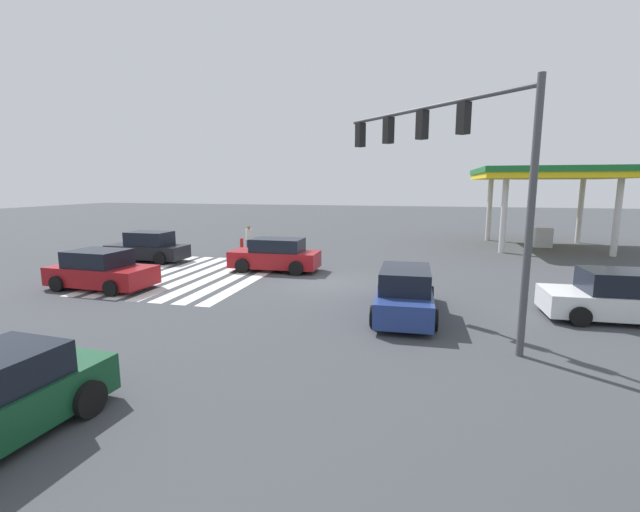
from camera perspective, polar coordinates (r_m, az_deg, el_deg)
ground_plane at (r=18.79m, az=0.00°, el=-3.48°), size 139.25×139.25×0.00m
crosswalk_markings at (r=20.98m, az=-16.04°, el=-2.47°), size 9.48×6.30×0.01m
traffic_signal_mast at (r=12.96m, az=16.47°, el=13.07°), size 5.18×5.18×6.70m
car_0 at (r=21.20m, az=-5.96°, el=0.08°), size 2.02×4.37×1.61m
car_1 at (r=14.21m, az=11.25°, el=-4.83°), size 4.74×2.05×1.60m
car_2 at (r=19.70m, az=-27.18°, el=-1.74°), size 2.35×4.35×1.58m
car_3 at (r=16.35m, az=34.78°, el=-4.63°), size 2.18×4.30×1.58m
car_5 at (r=25.60m, az=-21.94°, el=1.05°), size 2.00×4.44×1.66m
gas_station_canopy at (r=32.60m, az=28.14°, el=9.39°), size 9.06×9.06×5.31m
pedestrian at (r=26.87m, az=-9.46°, el=2.43°), size 0.41×0.41×1.74m
fire_hydrant at (r=27.95m, az=-10.40°, el=1.54°), size 0.22×0.22×0.86m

